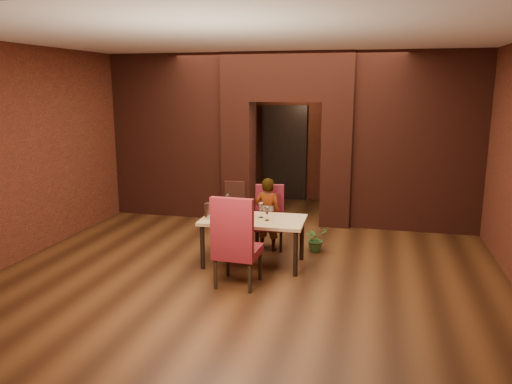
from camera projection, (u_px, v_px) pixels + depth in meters
floor at (263, 254)px, 7.85m from camera, size 8.00×8.00×0.00m
ceiling at (264, 43)px, 7.19m from camera, size 7.00×8.00×0.04m
wall_back at (303, 130)px, 11.32m from camera, size 7.00×0.04×3.20m
wall_front at (143, 221)px, 3.72m from camera, size 7.00×0.04×3.20m
wall_left at (60, 146)px, 8.33m from camera, size 0.04×8.00×3.20m
pillar_left at (239, 161)px, 9.73m from camera, size 0.55×0.55×2.30m
pillar_right at (337, 165)px, 9.29m from camera, size 0.55×0.55×2.30m
lintel at (288, 77)px, 9.18m from camera, size 2.45×0.55×0.90m
wing_wall_left at (171, 136)px, 9.97m from camera, size 2.28×0.35×3.20m
wing_wall_right at (418, 143)px, 8.87m from camera, size 2.28×0.35×3.20m
vent_panel at (235, 194)px, 9.58m from camera, size 0.40×0.03×0.50m
rear_door at (285, 154)px, 11.47m from camera, size 0.90×0.08×2.10m
rear_door_frame at (284, 154)px, 11.43m from camera, size 1.02×0.04×2.22m
dining_table at (253, 241)px, 7.32m from camera, size 1.51×0.88×0.70m
chair_far at (269, 218)px, 8.02m from camera, size 0.54×0.54×1.02m
chair_near at (238, 240)px, 6.53m from camera, size 0.59×0.59×1.23m
person_seated at (268, 214)px, 7.92m from camera, size 0.46×0.34×1.18m
wine_glass_a at (252, 210)px, 7.36m from camera, size 0.08×0.08×0.18m
wine_glass_b at (261, 210)px, 7.28m from camera, size 0.09×0.09×0.22m
wine_glass_c at (267, 214)px, 7.13m from camera, size 0.08×0.08×0.20m
tasting_sheet at (244, 222)px, 7.08m from camera, size 0.33×0.28×0.00m
wine_bucket at (210, 210)px, 7.27m from camera, size 0.18×0.18×0.22m
water_bottle at (227, 204)px, 7.44m from camera, size 0.07×0.07×0.32m
potted_plant at (316, 239)px, 7.95m from camera, size 0.48×0.48×0.40m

